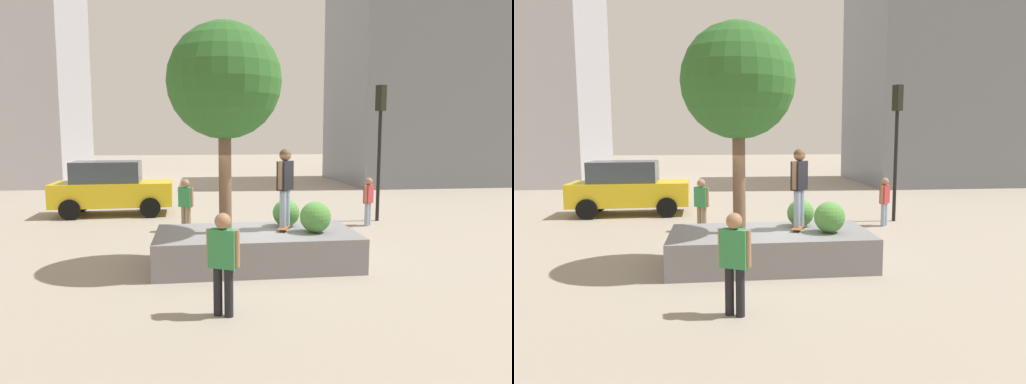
# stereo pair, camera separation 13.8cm
# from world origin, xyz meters

# --- Properties ---
(ground_plane) EXTENTS (120.00, 120.00, 0.00)m
(ground_plane) POSITION_xyz_m (0.00, 0.00, 0.00)
(ground_plane) COLOR #9E9384
(planter_ledge) EXTENTS (4.49, 2.24, 0.77)m
(planter_ledge) POSITION_xyz_m (-0.25, -0.17, 0.38)
(planter_ledge) COLOR gray
(planter_ledge) RESTS_ON ground
(plaza_tree) EXTENTS (2.48, 2.48, 4.56)m
(plaza_tree) POSITION_xyz_m (-0.95, -0.22, 4.06)
(plaza_tree) COLOR brown
(plaza_tree) RESTS_ON planter_ledge
(boxwood_shrub) EXTENTS (0.70, 0.70, 0.70)m
(boxwood_shrub) POSITION_xyz_m (1.05, -0.44, 1.12)
(boxwood_shrub) COLOR #4C8C3D
(boxwood_shrub) RESTS_ON planter_ledge
(hedge_clump) EXTENTS (0.64, 0.64, 0.64)m
(hedge_clump) POSITION_xyz_m (0.54, 0.33, 1.09)
(hedge_clump) COLOR #4C8C3D
(hedge_clump) RESTS_ON planter_ledge
(skateboard) EXTENTS (0.48, 0.82, 0.07)m
(skateboard) POSITION_xyz_m (0.44, -0.03, 0.83)
(skateboard) COLOR brown
(skateboard) RESTS_ON planter_ledge
(skateboarder) EXTENTS (0.45, 0.50, 1.78)m
(skateboarder) POSITION_xyz_m (0.44, -0.03, 1.87)
(skateboarder) COLOR #8C9EB7
(skateboarder) RESTS_ON skateboard
(taxi_cab) EXTENTS (4.33, 2.13, 1.99)m
(taxi_cab) POSITION_xyz_m (-4.69, 7.06, 1.01)
(taxi_cab) COLOR gold
(taxi_cab) RESTS_ON ground
(traffic_light_corner) EXTENTS (0.37, 0.35, 4.60)m
(traffic_light_corner) POSITION_xyz_m (4.61, 4.62, 3.13)
(traffic_light_corner) COLOR black
(traffic_light_corner) RESTS_ON ground
(pedestrian_crossing) EXTENTS (0.52, 0.38, 1.70)m
(pedestrian_crossing) POSITION_xyz_m (-1.17, -3.04, 0.98)
(pedestrian_crossing) COLOR black
(pedestrian_crossing) RESTS_ON ground
(bystander_watching) EXTENTS (0.42, 0.43, 1.58)m
(bystander_watching) POSITION_xyz_m (3.95, 3.82, 0.91)
(bystander_watching) COLOR #8C9EB7
(bystander_watching) RESTS_ON ground
(passerby_with_bag) EXTENTS (0.47, 0.40, 1.62)m
(passerby_with_bag) POSITION_xyz_m (-1.91, 3.65, 0.93)
(passerby_with_bag) COLOR #847056
(passerby_with_bag) RESTS_ON ground
(brick_midrise) EXTENTS (9.14, 8.36, 15.52)m
(brick_midrise) POSITION_xyz_m (12.00, 17.36, 7.76)
(brick_midrise) COLOR slate
(brick_midrise) RESTS_ON ground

